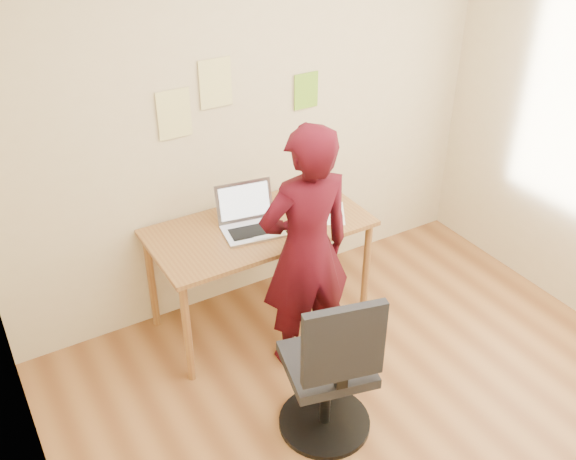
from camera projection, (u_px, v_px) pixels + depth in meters
room at (441, 238)px, 2.81m from camera, size 3.58×3.58×2.78m
desk at (259, 237)px, 4.11m from camera, size 1.40×0.70×0.74m
laptop at (250, 221)px, 4.01m from camera, size 0.41×0.38×0.27m
paper_sheet at (328, 213)px, 4.19m from camera, size 0.33×0.36×0.00m
phone at (297, 232)px, 3.99m from camera, size 0.11×0.14×0.01m
wall_note_left at (174, 114)px, 3.80m from camera, size 0.21×0.00×0.30m
wall_note_mid at (216, 83)px, 3.85m from camera, size 0.21×0.00×0.30m
wall_note_right at (306, 91)px, 4.21m from camera, size 0.18×0.00×0.24m
office_chair at (331, 377)px, 3.37m from camera, size 0.53×0.54×1.00m
person at (306, 251)px, 3.72m from camera, size 0.61×0.43×1.59m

